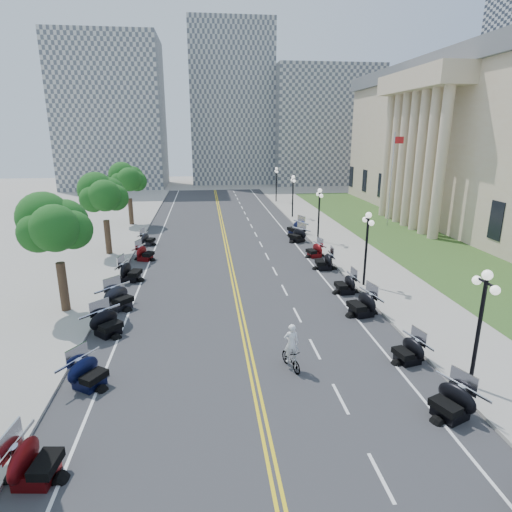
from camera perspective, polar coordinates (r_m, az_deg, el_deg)
name	(u,v)px	position (r m, az deg, el deg)	size (l,w,h in m)	color
ground	(241,318)	(24.27, -1.96, -8.24)	(160.00, 160.00, 0.00)	gray
road	(230,265)	(33.60, -3.43, -1.18)	(16.00, 90.00, 0.01)	#333335
centerline_yellow_a	(229,265)	(33.59, -3.64, -1.17)	(0.12, 90.00, 0.00)	yellow
centerline_yellow_b	(232,265)	(33.60, -3.23, -1.16)	(0.12, 90.00, 0.00)	yellow
edge_line_north	(310,262)	(34.54, 7.23, -0.78)	(0.12, 90.00, 0.00)	white
edge_line_south	(147,268)	(33.86, -14.31, -1.51)	(0.12, 90.00, 0.00)	white
lane_dash_3	(381,477)	(15.04, 16.31, -26.44)	(0.12, 2.00, 0.00)	white
lane_dash_4	(340,398)	(17.95, 11.18, -18.12)	(0.12, 2.00, 0.00)	white
lane_dash_5	(315,349)	(21.22, 7.84, -12.16)	(0.12, 2.00, 0.00)	white
lane_dash_6	(297,315)	(24.71, 5.52, -7.81)	(0.12, 2.00, 0.00)	white
lane_dash_7	(284,290)	(28.33, 3.82, -4.55)	(0.12, 2.00, 0.00)	white
lane_dash_8	(275,271)	(32.04, 2.51, -2.02)	(0.12, 2.00, 0.00)	white
lane_dash_9	(267,256)	(35.81, 1.49, -0.03)	(0.12, 2.00, 0.00)	white
lane_dash_10	(261,244)	(39.63, 0.66, 1.58)	(0.12, 2.00, 0.00)	white
lane_dash_11	(256,234)	(43.48, -0.03, 2.91)	(0.12, 2.00, 0.00)	white
lane_dash_12	(252,226)	(47.36, -0.60, 4.02)	(0.12, 2.00, 0.00)	white
lane_dash_13	(248,219)	(51.25, -1.09, 4.96)	(0.12, 2.00, 0.00)	white
lane_dash_14	(245,213)	(55.16, -1.51, 5.77)	(0.12, 2.00, 0.00)	white
lane_dash_15	(242,208)	(59.08, -1.88, 6.47)	(0.12, 2.00, 0.00)	white
lane_dash_16	(240,203)	(63.02, -2.20, 7.09)	(0.12, 2.00, 0.00)	white
lane_dash_17	(237,199)	(66.96, -2.48, 7.63)	(0.12, 2.00, 0.00)	white
lane_dash_18	(236,195)	(70.90, -2.74, 8.11)	(0.12, 2.00, 0.00)	white
lane_dash_19	(234,192)	(74.85, -2.96, 8.54)	(0.12, 2.00, 0.00)	white
sidewalk_north	(359,259)	(35.72, 13.63, -0.44)	(5.00, 90.00, 0.15)	#9E9991
sidewalk_south	(92,269)	(34.64, -21.05, -1.61)	(5.00, 90.00, 0.15)	#9E9991
lawn	(399,235)	(45.54, 18.48, 2.72)	(9.00, 60.00, 0.10)	#356023
distant_block_a	(112,115)	(85.60, -18.61, 17.44)	(18.00, 14.00, 26.00)	gray
distant_block_b	(231,106)	(90.33, -3.32, 19.39)	(16.00, 12.00, 30.00)	gray
distant_block_c	(322,127)	(90.21, 8.85, 16.69)	(20.00, 14.00, 22.00)	gray
street_lamp_1	(478,331)	(18.98, 27.53, -8.85)	(0.50, 1.20, 4.90)	black
street_lamp_2	(366,250)	(28.99, 14.47, 0.83)	(0.50, 1.20, 4.90)	black
street_lamp_3	(319,215)	(40.11, 8.37, 5.38)	(0.50, 1.20, 4.90)	black
street_lamp_4	(293,197)	(51.62, 4.92, 7.90)	(0.50, 1.20, 4.90)	black
street_lamp_5	(276,185)	(63.32, 2.72, 9.49)	(0.50, 1.20, 4.90)	black
flagpole	(391,181)	(48.52, 17.56, 9.54)	(1.10, 0.20, 10.00)	silver
tree_2	(56,232)	(25.92, -25.12, 2.89)	(4.80, 4.80, 9.20)	#235619
tree_3	(104,199)	(37.31, -19.60, 7.15)	(4.80, 4.80, 9.20)	#235619
tree_4	(128,182)	(48.99, -16.64, 9.38)	(4.80, 4.80, 9.20)	#235619
motorcycle_n_3	(451,400)	(17.83, 24.62, -17.11)	(1.97, 1.97, 1.38)	black
motorcycle_n_4	(408,350)	(20.86, 19.64, -11.67)	(1.78, 1.78, 1.24)	black
motorcycle_n_5	(362,303)	(25.02, 13.94, -6.09)	(2.13, 2.13, 1.49)	black
motorcycle_n_6	(346,283)	(28.16, 11.85, -3.58)	(1.90, 1.90, 1.33)	black
motorcycle_n_7	(324,260)	(32.69, 9.09, -0.58)	(2.00, 2.00, 1.40)	black
motorcycle_n_8	(315,250)	(35.81, 7.81, 0.86)	(1.82, 1.82, 1.28)	#590A0C
motorcycle_n_9	(297,234)	(40.58, 5.52, 2.88)	(2.05, 2.05, 1.43)	black
motorcycle_n_10	(296,227)	(43.31, 5.36, 3.82)	(2.21, 2.21, 1.55)	black
motorcycle_s_3	(34,460)	(15.47, -27.46, -22.97)	(2.08, 2.08, 1.46)	#590A0C
motorcycle_s_4	(88,372)	(19.24, -21.46, -14.17)	(1.94, 1.94, 1.36)	black
motorcycle_s_5	(107,322)	(23.36, -19.24, -8.30)	(2.03, 2.03, 1.42)	black
motorcycle_s_6	(119,297)	(26.48, -17.79, -5.18)	(2.09, 2.09, 1.47)	black
motorcycle_s_7	(130,271)	(31.00, -16.43, -1.90)	(2.13, 2.13, 1.49)	black
motorcycle_s_8	(145,252)	(35.71, -14.60, 0.49)	(1.92, 1.92, 1.34)	#590A0C
motorcycle_s_9	(148,238)	(40.47, -14.25, 2.28)	(1.78, 1.78, 1.25)	black
bicycle	(291,359)	(19.32, 4.68, -13.51)	(0.46, 1.62, 0.97)	#A51414
cyclist_rider	(292,330)	(18.67, 4.78, -9.82)	(0.65, 0.43, 1.80)	white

